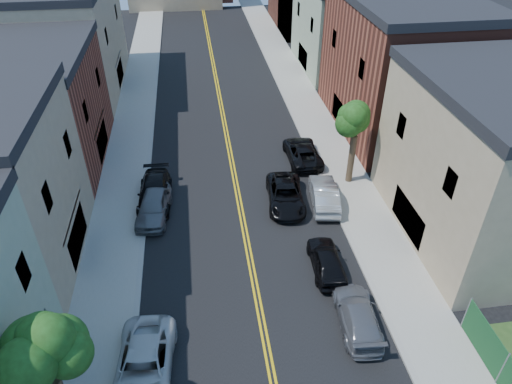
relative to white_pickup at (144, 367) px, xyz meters
name	(u,v)px	position (x,y,z in m)	size (l,w,h in m)	color
sidewalk_left	(131,130)	(-2.40, 23.52, -0.66)	(3.20, 100.00, 0.15)	gray
sidewalk_right	(314,118)	(13.40, 23.52, -0.66)	(3.20, 100.00, 0.15)	gray
curb_left	(152,129)	(-0.65, 23.52, -0.66)	(0.30, 100.00, 0.15)	gray
curb_right	(295,119)	(11.65, 23.52, -0.66)	(0.30, 100.00, 0.15)	gray
bldg_left_brick	(30,113)	(-8.50, 19.52, 3.27)	(9.00, 12.00, 8.00)	brown
bldg_left_tan_far	(65,41)	(-8.50, 33.52, 4.02)	(9.00, 16.00, 9.50)	#998466
bldg_right_tan	(494,167)	(19.50, 7.52, 3.77)	(9.00, 12.00, 9.00)	#998466
bldg_right_brick	(399,69)	(19.50, 21.52, 4.27)	(9.00, 14.00, 10.00)	brown
bldg_right_palegrn	(346,28)	(19.50, 35.52, 3.52)	(9.00, 12.00, 8.50)	gray
tree_left_mid	(35,334)	(-2.38, -2.47, 5.85)	(5.20, 5.20, 9.29)	#3A2B1D
tree_right_far	(359,107)	(13.42, 13.53, 5.02)	(4.40, 4.40, 8.03)	#3A2B1D
white_pickup	(144,367)	(0.00, 0.00, 0.00)	(2.44, 5.29, 1.47)	silver
grey_car_left	(154,206)	(0.00, 11.55, 0.05)	(1.85, 4.60, 1.57)	slate
black_car_left	(155,192)	(0.00, 13.10, 0.00)	(2.06, 5.06, 1.47)	black
grey_car_right	(358,316)	(10.05, 1.45, -0.08)	(1.82, 4.49, 1.30)	#5B5D63
black_car_right	(327,260)	(9.56, 5.31, -0.04)	(1.64, 4.08, 1.39)	black
silver_car_right	(324,194)	(11.00, 11.29, 0.02)	(1.60, 4.58, 1.51)	#A5A9AD
dark_car_right_far	(302,152)	(10.82, 16.91, -0.04)	(2.31, 5.01, 1.39)	black
black_suv_lane	(286,195)	(8.50, 11.65, -0.04)	(2.30, 4.98, 1.38)	black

